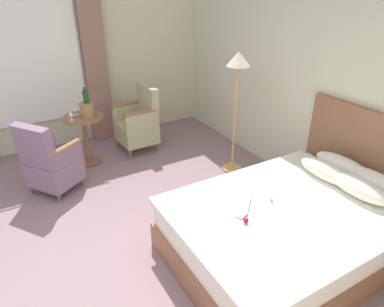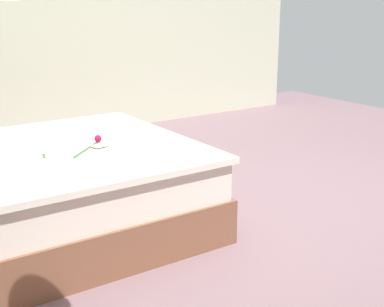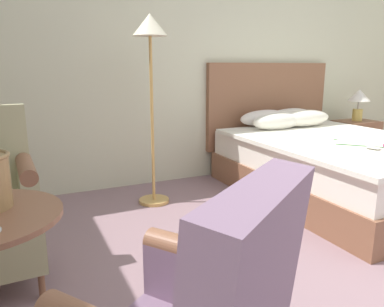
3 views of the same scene
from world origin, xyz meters
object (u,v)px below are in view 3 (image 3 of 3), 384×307
(bed, at_px, (329,160))
(floor_lamp_brass, at_px, (151,53))
(bedside_lamp, at_px, (359,99))
(nightstand, at_px, (354,143))

(bed, relative_size, floor_lamp_brass, 1.35)
(bedside_lamp, distance_m, floor_lamp_brass, 2.82)
(bedside_lamp, xyz_separation_m, floor_lamp_brass, (-2.77, -0.19, 0.50))
(floor_lamp_brass, bearing_deg, nightstand, 4.00)
(nightstand, relative_size, floor_lamp_brass, 0.34)
(nightstand, bearing_deg, floor_lamp_brass, -176.00)
(nightstand, bearing_deg, bedside_lamp, -180.00)
(nightstand, distance_m, floor_lamp_brass, 2.98)
(floor_lamp_brass, bearing_deg, bed, -15.89)
(nightstand, height_order, bedside_lamp, bedside_lamp)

